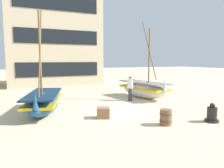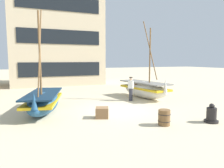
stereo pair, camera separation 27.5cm
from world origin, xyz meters
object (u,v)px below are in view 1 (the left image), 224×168
object	(u,v)px
fishing_boat_near_left	(44,102)
cargo_crate	(103,113)
capstan_winch	(212,114)
fisherman_by_hull	(130,89)
fishing_boat_centre_large	(144,89)
wooden_barrel	(166,117)
harbor_building_main	(54,39)

from	to	relation	value
fishing_boat_near_left	cargo_crate	world-z (taller)	fishing_boat_near_left
capstan_winch	fisherman_by_hull	bearing A→B (deg)	99.31
fishing_boat_centre_large	cargo_crate	xyz separation A→B (m)	(-4.88, -3.96, -0.42)
fishing_boat_centre_large	wooden_barrel	xyz separation A→B (m)	(-2.77, -6.17, -0.33)
fishing_boat_near_left	harbor_building_main	distance (m)	14.72
fishing_boat_centre_large	harbor_building_main	size ratio (longest dim) A/B	0.54
fishing_boat_centre_large	cargo_crate	size ratio (longest dim) A/B	9.12
fisherman_by_hull	capstan_winch	xyz separation A→B (m)	(0.99, -6.06, -0.49)
fishing_boat_near_left	fisherman_by_hull	bearing A→B (deg)	10.41
cargo_crate	harbor_building_main	xyz separation A→B (m)	(0.25, 15.95, 5.01)
capstan_winch	wooden_barrel	bearing A→B (deg)	167.88
fisherman_by_hull	harbor_building_main	world-z (taller)	harbor_building_main
capstan_winch	harbor_building_main	distance (m)	19.72
fishing_boat_near_left	capstan_winch	distance (m)	8.56
fishing_boat_centre_large	capstan_winch	world-z (taller)	fishing_boat_centre_large
fisherman_by_hull	harbor_building_main	bearing A→B (deg)	104.05
fishing_boat_centre_large	wooden_barrel	distance (m)	6.77
fishing_boat_centre_large	capstan_winch	size ratio (longest dim) A/B	6.44
capstan_winch	harbor_building_main	bearing A→B (deg)	102.53
fishing_boat_near_left	fisherman_by_hull	distance (m)	6.08
capstan_winch	cargo_crate	size ratio (longest dim) A/B	1.42
fishing_boat_near_left	cargo_crate	distance (m)	3.45
fishing_boat_near_left	wooden_barrel	size ratio (longest dim) A/B	7.92
fisherman_by_hull	cargo_crate	xyz separation A→B (m)	(-3.40, -3.37, -0.57)
fisherman_by_hull	cargo_crate	size ratio (longest dim) A/B	2.69
wooden_barrel	fishing_boat_centre_large	bearing A→B (deg)	65.77
fishing_boat_centre_large	fisherman_by_hull	bearing A→B (deg)	-158.30
fishing_boat_near_left	harbor_building_main	xyz separation A→B (m)	(2.83, 13.68, 4.65)
cargo_crate	capstan_winch	bearing A→B (deg)	-31.53
fisherman_by_hull	capstan_winch	size ratio (longest dim) A/B	1.90
fishing_boat_centre_large	capstan_winch	xyz separation A→B (m)	(-0.49, -6.65, -0.34)
wooden_barrel	cargo_crate	xyz separation A→B (m)	(-2.11, 2.20, -0.09)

